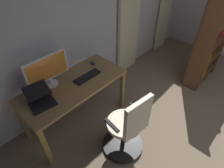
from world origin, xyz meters
TOP-DOWN VIEW (x-y plane):
  - back_room_partition at (0.00, -2.62)m, footprint 4.84×0.10m
  - curtain_right_panel at (-0.43, -2.51)m, footprint 0.55×0.06m
  - desk at (1.19, -2.14)m, footprint 1.47×0.66m
  - office_chair at (1.07, -1.27)m, footprint 0.56×0.56m
  - computer_monitor at (1.39, -2.36)m, footprint 0.59×0.18m
  - computer_keyboard at (0.96, -2.11)m, footprint 0.40×0.12m
  - laptop at (1.66, -2.15)m, footprint 0.33×0.39m
  - computer_mouse at (0.69, -2.30)m, footprint 0.06×0.10m
  - bookshelf at (-1.13, -1.27)m, footprint 0.83×0.30m

SIDE VIEW (x-z plane):
  - office_chair at x=1.07m, z-range -0.05..1.00m
  - desk at x=1.19m, z-range 0.28..1.03m
  - computer_keyboard at x=0.96m, z-range 0.75..0.78m
  - computer_mouse at x=0.69m, z-range 0.75..0.79m
  - laptop at x=1.66m, z-range 0.72..0.90m
  - bookshelf at x=-1.13m, z-range -0.01..1.71m
  - computer_monitor at x=1.39m, z-range 0.78..1.21m
  - curtain_right_panel at x=-0.43m, z-range 0.00..2.41m
  - back_room_partition at x=0.00m, z-range 0.00..2.60m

